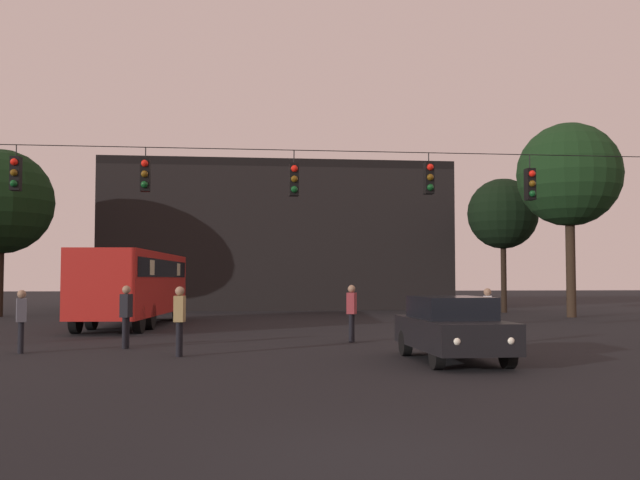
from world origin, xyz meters
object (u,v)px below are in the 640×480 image
Objects in this scene: pedestrian_trailing at (180,317)px; pedestrian_crossing_left at (126,313)px; tree_right_far at (569,175)px; tree_left_silhouette at (0,202)px; car_near_right at (452,328)px; tree_behind_building at (503,214)px; pedestrian_near_bus at (352,310)px; pedestrian_crossing_right at (488,313)px; pedestrian_crossing_center at (21,318)px; city_bus at (134,281)px.

pedestrian_crossing_left is at bearing 125.86° from pedestrian_trailing.
tree_left_silhouette is at bearing 172.50° from tree_right_far.
tree_behind_building is (10.15, 23.81, 4.87)m from car_near_right.
tree_right_far is (13.22, 13.06, 6.20)m from pedestrian_near_bus.
pedestrian_crossing_left is at bearing -132.85° from tree_behind_building.
car_near_right is 0.51× the size of tree_left_silhouette.
tree_behind_building is at bearing 47.15° from pedestrian_crossing_left.
tree_left_silhouette reaches higher than pedestrian_crossing_right.
car_near_right is 11.09m from pedestrian_crossing_center.
car_near_right is 2.49× the size of pedestrian_near_bus.
pedestrian_crossing_center is 4.37m from pedestrian_trailing.
tree_left_silhouette is (-17.25, 22.29, 5.09)m from car_near_right.
tree_behind_building reaches higher than city_bus.
tree_right_far is at bearing 35.97° from pedestrian_crossing_left.
pedestrian_crossing_center is at bearing -165.70° from pedestrian_near_bus.
car_near_right is 26.33m from tree_behind_building.
tree_behind_building is (19.42, 9.79, 3.81)m from city_bus.
tree_right_far reaches higher than pedestrian_crossing_right.
pedestrian_crossing_center is 29.72m from tree_behind_building.
pedestrian_near_bus is (-1.55, 5.42, 0.20)m from car_near_right.
tree_right_far reaches higher than tree_left_silhouette.
pedestrian_crossing_right is 4.07m from pedestrian_near_bus.
city_bus is 6.77× the size of pedestrian_crossing_center.
tree_right_far reaches higher than pedestrian_trailing.
car_near_right is 6.72m from pedestrian_trailing.
pedestrian_near_bus is 0.23× the size of tree_behind_building.
pedestrian_trailing is at bearing -77.02° from city_bus.
pedestrian_near_bus is (-3.82, 1.40, 0.06)m from pedestrian_crossing_right.
car_near_right is 2.62× the size of pedestrian_crossing_right.
pedestrian_near_bus is at bearing 11.26° from pedestrian_crossing_left.
pedestrian_near_bus is at bearing -48.04° from city_bus.
car_near_right is 2.49× the size of pedestrian_crossing_left.
pedestrian_crossing_right is 0.95× the size of pedestrian_trailing.
tree_left_silhouette is at bearing 117.81° from pedestrian_trailing.
tree_left_silhouette is at bearing 109.01° from pedestrian_crossing_center.
pedestrian_crossing_right is 0.17× the size of tree_right_far.
tree_right_far is at bearing 12.04° from city_bus.
pedestrian_crossing_left is (-8.12, 4.11, 0.20)m from car_near_right.
tree_right_far is (1.53, -5.33, 1.52)m from tree_behind_building.
city_bus is 6.38× the size of pedestrian_crossing_left.
pedestrian_trailing is (2.81, -12.18, -0.87)m from city_bus.
city_bus is 2.56× the size of car_near_right.
car_near_right is at bearing -56.50° from city_bus.
city_bus is at bearing 96.67° from pedestrian_crossing_left.
tree_right_far is at bearing 56.96° from pedestrian_crossing_right.
tree_behind_building reaches higher than pedestrian_crossing_right.
tree_behind_building is at bearing 57.53° from pedestrian_near_bus.
tree_left_silhouette reaches higher than pedestrian_crossing_center.
tree_behind_building reaches higher than pedestrian_trailing.
pedestrian_near_bus is at bearing 14.30° from pedestrian_crossing_center.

